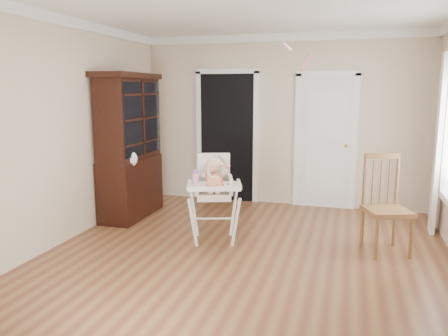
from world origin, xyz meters
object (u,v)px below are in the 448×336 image
(cake, at_px, (214,181))
(sippy_cup, at_px, (196,176))
(china_cabinet, at_px, (130,146))
(high_chair, at_px, (214,187))
(dining_chair, at_px, (386,208))

(cake, height_order, sippy_cup, sippy_cup)
(cake, distance_m, china_cabinet, 1.87)
(high_chair, distance_m, dining_chair, 2.00)
(china_cabinet, bearing_deg, dining_chair, -8.31)
(china_cabinet, relative_size, dining_chair, 1.85)
(china_cabinet, xyz_separation_m, dining_chair, (3.48, -0.51, -0.52))
(high_chair, distance_m, cake, 0.32)
(high_chair, relative_size, china_cabinet, 0.53)
(high_chair, xyz_separation_m, cake, (0.09, -0.27, 0.14))
(cake, height_order, china_cabinet, china_cabinet)
(sippy_cup, height_order, china_cabinet, china_cabinet)
(high_chair, bearing_deg, dining_chair, -12.82)
(cake, height_order, dining_chair, dining_chair)
(dining_chair, bearing_deg, sippy_cup, 169.42)
(china_cabinet, height_order, dining_chair, china_cabinet)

